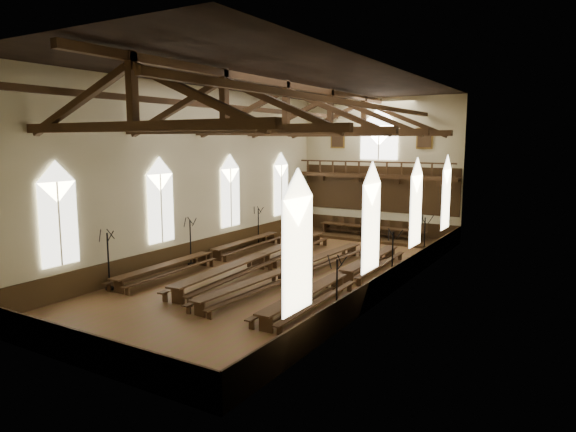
# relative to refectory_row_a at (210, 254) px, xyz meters

# --- Properties ---
(ground) EXTENTS (26.00, 26.00, 0.00)m
(ground) POSITION_rel_refectory_row_a_xyz_m (4.95, 0.26, -0.52)
(ground) COLOR brown
(ground) RESTS_ON ground
(room_walls) EXTENTS (26.00, 26.00, 26.00)m
(room_walls) POSITION_rel_refectory_row_a_xyz_m (4.95, 0.26, 5.94)
(room_walls) COLOR beige
(room_walls) RESTS_ON ground
(wainscot_band) EXTENTS (12.00, 26.00, 1.20)m
(wainscot_band) POSITION_rel_refectory_row_a_xyz_m (4.95, 0.26, 0.08)
(wainscot_band) COLOR #362410
(wainscot_band) RESTS_ON ground
(side_windows) EXTENTS (11.85, 19.80, 4.50)m
(side_windows) POSITION_rel_refectory_row_a_xyz_m (4.95, 0.26, 3.22)
(side_windows) COLOR silver
(side_windows) RESTS_ON room_walls
(end_window) EXTENTS (2.80, 0.12, 3.80)m
(end_window) POSITION_rel_refectory_row_a_xyz_m (4.95, 13.16, 6.70)
(end_window) COLOR white
(end_window) RESTS_ON room_walls
(minstrels_gallery) EXTENTS (11.80, 1.24, 3.70)m
(minstrels_gallery) POSITION_rel_refectory_row_a_xyz_m (4.95, 12.92, 3.38)
(minstrels_gallery) COLOR #3A2512
(minstrels_gallery) RESTS_ON room_walls
(portraits) EXTENTS (7.75, 0.09, 1.45)m
(portraits) POSITION_rel_refectory_row_a_xyz_m (4.95, 13.16, 6.58)
(portraits) COLOR brown
(portraits) RESTS_ON room_walls
(roof_trusses) EXTENTS (11.70, 25.70, 2.80)m
(roof_trusses) POSITION_rel_refectory_row_a_xyz_m (4.95, 0.26, 7.69)
(roof_trusses) COLOR #3A2512
(roof_trusses) RESTS_ON room_walls
(refectory_row_a) EXTENTS (1.66, 14.15, 0.72)m
(refectory_row_a) POSITION_rel_refectory_row_a_xyz_m (0.00, 0.00, 0.00)
(refectory_row_a) COLOR #3A2512
(refectory_row_a) RESTS_ON ground
(refectory_row_b) EXTENTS (2.12, 15.05, 0.81)m
(refectory_row_b) POSITION_rel_refectory_row_a_xyz_m (3.16, 0.62, 0.07)
(refectory_row_b) COLOR #3A2512
(refectory_row_b) RESTS_ON ground
(refectory_row_c) EXTENTS (1.73, 13.91, 0.69)m
(refectory_row_c) POSITION_rel_refectory_row_a_xyz_m (5.83, -0.62, -0.02)
(refectory_row_c) COLOR #3A2512
(refectory_row_c) RESTS_ON ground
(refectory_row_d) EXTENTS (1.60, 14.27, 0.73)m
(refectory_row_d) POSITION_rel_refectory_row_a_xyz_m (8.56, -0.49, 0.01)
(refectory_row_d) COLOR #3A2512
(refectory_row_d) RESTS_ON ground
(dais) EXTENTS (11.40, 2.89, 0.19)m
(dais) POSITION_rel_refectory_row_a_xyz_m (5.02, 11.66, -0.43)
(dais) COLOR #362410
(dais) RESTS_ON ground
(high_table) EXTENTS (7.63, 0.95, 0.71)m
(high_table) POSITION_rel_refectory_row_a_xyz_m (5.02, 11.66, 0.27)
(high_table) COLOR #3A2512
(high_table) RESTS_ON dais
(high_chairs) EXTENTS (7.69, 0.49, 1.07)m
(high_chairs) POSITION_rel_refectory_row_a_xyz_m (5.02, 12.42, 0.25)
(high_chairs) COLOR #3A2512
(high_chairs) RESTS_ON dais
(candelabrum_left_near) EXTENTS (0.82, 0.87, 2.87)m
(candelabrum_left_near) POSITION_rel_refectory_row_a_xyz_m (-0.60, -6.55, 0.35)
(candelabrum_left_near) COLOR black
(candelabrum_left_near) RESTS_ON ground
(candelabrum_left_mid) EXTENTS (0.76, 0.83, 2.72)m
(candelabrum_left_mid) POSITION_rel_refectory_row_a_xyz_m (-0.60, -0.91, 0.30)
(candelabrum_left_mid) COLOR black
(candelabrum_left_mid) RESTS_ON ground
(candelabrum_left_far) EXTENTS (0.74, 0.79, 2.59)m
(candelabrum_left_far) POSITION_rel_refectory_row_a_xyz_m (-0.60, 5.81, 0.26)
(candelabrum_left_far) COLOR black
(candelabrum_left_far) RESTS_ON ground
(candelabrum_right_near) EXTENTS (0.81, 0.75, 2.67)m
(candelabrum_right_near) POSITION_rel_refectory_row_a_xyz_m (10.50, -5.16, 0.29)
(candelabrum_right_near) COLOR black
(candelabrum_right_near) RESTS_ON ground
(candelabrum_right_mid) EXTENTS (0.79, 0.85, 2.78)m
(candelabrum_right_mid) POSITION_rel_refectory_row_a_xyz_m (10.50, 0.96, 0.32)
(candelabrum_right_mid) COLOR black
(candelabrum_right_mid) RESTS_ON ground
(candelabrum_right_far) EXTENTS (0.84, 0.82, 2.80)m
(candelabrum_right_far) POSITION_rel_refectory_row_a_xyz_m (10.50, 6.23, 0.33)
(candelabrum_right_far) COLOR black
(candelabrum_right_far) RESTS_ON ground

